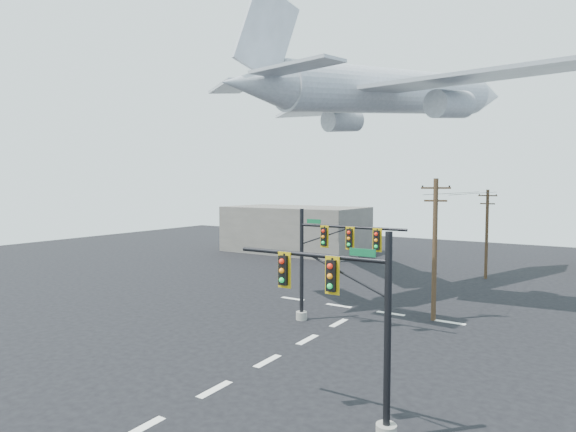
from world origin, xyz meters
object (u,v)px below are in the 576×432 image
Objects in this scene: signal_mast_far at (325,259)px; utility_pole_a at (435,247)px; utility_pole_b at (487,232)px; signal_mast_near at (352,324)px; airliner at (393,92)px.

signal_mast_far is 7.29m from utility_pole_a.
utility_pole_b is at bearing 75.00° from utility_pole_a.
signal_mast_near is 0.86× the size of utility_pole_b.
utility_pole_b reaches higher than signal_mast_far.
utility_pole_a is 1.10× the size of utility_pole_b.
signal_mast_near is 15.95m from utility_pole_a.
signal_mast_near is 13.29m from signal_mast_far.
utility_pole_b is at bearing 92.32° from signal_mast_near.
utility_pole_a is at bearing 39.49° from signal_mast_far.
utility_pole_a is at bearing -123.31° from airliner.
signal_mast_near is 27.95m from airliner.
utility_pole_b is at bearing 74.99° from signal_mast_far.
airliner reaches higher than signal_mast_near.
signal_mast_far is at bearing -98.56° from utility_pole_b.
signal_mast_far is 0.23× the size of airliner.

